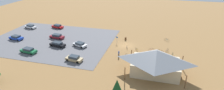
# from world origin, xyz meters

# --- Properties ---
(ground) EXTENTS (160.00, 160.00, 0.00)m
(ground) POSITION_xyz_m (0.00, 0.00, 0.00)
(ground) COLOR olive
(ground) RESTS_ON ground
(parking_lot_asphalt) EXTENTS (38.52, 28.56, 0.05)m
(parking_lot_asphalt) POSITION_xyz_m (23.98, 1.75, 0.03)
(parking_lot_asphalt) COLOR #56565B
(parking_lot_asphalt) RESTS_ON ground
(bike_pavilion) EXTENTS (12.47, 8.78, 5.73)m
(bike_pavilion) POSITION_xyz_m (-9.10, 13.24, 3.18)
(bike_pavilion) COLOR #C6B28E
(bike_pavilion) RESTS_ON ground
(trash_bin) EXTENTS (0.60, 0.60, 0.90)m
(trash_bin) POSITION_xyz_m (1.04, -4.40, 0.45)
(trash_bin) COLOR brown
(trash_bin) RESTS_ON ground
(lot_sign) EXTENTS (0.56, 0.08, 2.20)m
(lot_sign) POSITION_xyz_m (3.16, -1.23, 1.41)
(lot_sign) COLOR #99999E
(lot_sign) RESTS_ON ground
(bicycle_silver_lone_east) EXTENTS (0.63, 1.58, 0.76)m
(bicycle_silver_lone_east) POSITION_xyz_m (-0.62, 2.10, 0.35)
(bicycle_silver_lone_east) COLOR black
(bicycle_silver_lone_east) RESTS_ON ground
(bicycle_blue_by_bin) EXTENTS (1.56, 0.77, 0.76)m
(bicycle_blue_by_bin) POSITION_xyz_m (-1.82, 6.88, 0.34)
(bicycle_blue_by_bin) COLOR black
(bicycle_blue_by_bin) RESTS_ON ground
(bicycle_teal_mid_cluster) EXTENTS (1.61, 0.74, 0.89)m
(bicycle_teal_mid_cluster) POSITION_xyz_m (-11.82, -6.93, 0.38)
(bicycle_teal_mid_cluster) COLOR black
(bicycle_teal_mid_cluster) RESTS_ON ground
(bicycle_yellow_near_sign) EXTENTS (0.98, 1.37, 0.79)m
(bicycle_yellow_near_sign) POSITION_xyz_m (-3.51, 2.68, 0.35)
(bicycle_yellow_near_sign) COLOR black
(bicycle_yellow_near_sign) RESTS_ON ground
(bicycle_orange_near_porch) EXTENTS (1.67, 0.75, 0.81)m
(bicycle_orange_near_porch) POSITION_xyz_m (-10.11, 2.01, 0.38)
(bicycle_orange_near_porch) COLOR black
(bicycle_orange_near_porch) RESTS_ON ground
(bicycle_red_back_row) EXTENTS (1.52, 0.92, 0.85)m
(bicycle_red_back_row) POSITION_xyz_m (-7.57, 1.74, 0.39)
(bicycle_red_back_row) COLOR black
(bicycle_red_back_row) RESTS_ON ground
(bicycle_green_yard_front) EXTENTS (0.67, 1.66, 0.79)m
(bicycle_green_yard_front) POSITION_xyz_m (-13.20, 3.52, 0.37)
(bicycle_green_yard_front) COLOR black
(bicycle_green_yard_front) RESTS_ON ground
(bicycle_white_trailside) EXTENTS (0.89, 1.59, 0.90)m
(bicycle_white_trailside) POSITION_xyz_m (-11.87, 1.33, 0.40)
(bicycle_white_trailside) COLOR black
(bicycle_white_trailside) RESTS_ON ground
(car_maroon_front_row) EXTENTS (4.90, 2.23, 1.46)m
(car_maroon_front_row) POSITION_xyz_m (23.05, 0.27, 0.77)
(car_maroon_front_row) COLOR maroon
(car_maroon_front_row) RESTS_ON parking_lot_asphalt
(car_tan_by_curb) EXTENTS (4.53, 2.38, 1.43)m
(car_tan_by_curb) POSITION_xyz_m (10.96, 12.81, 0.75)
(car_tan_by_curb) COLOR tan
(car_tan_by_curb) RESTS_ON parking_lot_asphalt
(car_white_near_entry) EXTENTS (4.85, 2.61, 1.36)m
(car_white_near_entry) POSITION_xyz_m (38.11, -6.44, 0.73)
(car_white_near_entry) COLOR white
(car_white_near_entry) RESTS_ON parking_lot_asphalt
(car_green_inner_stall) EXTENTS (4.82, 2.39, 1.38)m
(car_green_inner_stall) POSITION_xyz_m (25.21, 11.73, 0.74)
(car_green_inner_stall) COLOR #1E6B3D
(car_green_inner_stall) RESTS_ON parking_lot_asphalt
(car_silver_aisle_side) EXTENTS (4.70, 3.24, 1.26)m
(car_silver_aisle_side) POSITION_xyz_m (13.23, 4.14, 0.68)
(car_silver_aisle_side) COLOR #BCBCC1
(car_silver_aisle_side) RESTS_ON parking_lot_asphalt
(car_blue_second_row) EXTENTS (4.73, 2.43, 1.36)m
(car_blue_second_row) POSITION_xyz_m (35.34, 4.48, 0.73)
(car_blue_second_row) COLOR #1E42B2
(car_blue_second_row) RESTS_ON parking_lot_asphalt
(car_red_mid_lot) EXTENTS (4.85, 2.71, 1.38)m
(car_red_mid_lot) POSITION_xyz_m (28.29, -9.25, 0.73)
(car_red_mid_lot) COLOR red
(car_red_mid_lot) RESTS_ON parking_lot_asphalt
(car_black_far_end) EXTENTS (4.99, 2.46, 1.40)m
(car_black_far_end) POSITION_xyz_m (19.59, 5.89, 0.74)
(car_black_far_end) COLOR black
(car_black_far_end) RESTS_ON parking_lot_asphalt
(visitor_at_bikes) EXTENTS (0.36, 0.39, 1.76)m
(visitor_at_bikes) POSITION_xyz_m (0.56, 7.54, 0.93)
(visitor_at_bikes) COLOR #2D3347
(visitor_at_bikes) RESTS_ON ground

